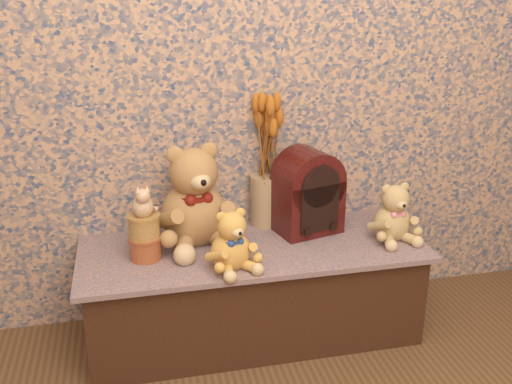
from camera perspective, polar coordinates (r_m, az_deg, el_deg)
display_shelf at (r=2.35m, az=-0.27°, el=-9.59°), size 1.33×0.52×0.39m
teddy_large at (r=2.24m, az=-6.20°, el=0.21°), size 0.41×0.46×0.42m
teddy_medium at (r=2.06m, az=-2.52°, el=-4.36°), size 0.25×0.27×0.24m
teddy_small at (r=2.34m, az=13.26°, el=-1.62°), size 0.22×0.25×0.25m
cathedral_radio at (r=2.34m, az=5.07°, el=0.13°), size 0.29×0.24×0.35m
ceramic_vase at (r=2.42m, az=0.92°, el=-0.77°), size 0.15×0.15×0.21m
dried_stalks at (r=2.32m, az=0.97°, el=6.30°), size 0.26×0.26×0.40m
biscuit_tin_lower at (r=2.18m, az=-10.75°, el=-5.39°), size 0.13×0.13×0.08m
biscuit_tin_upper at (r=2.15m, az=-10.90°, el=-3.34°), size 0.13×0.13×0.09m
cat_figurine at (r=2.11m, az=-11.08°, el=-0.69°), size 0.10×0.11×0.13m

